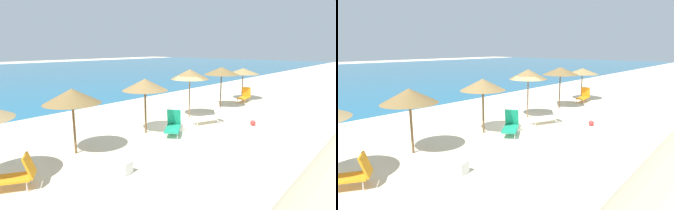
{
  "view_description": "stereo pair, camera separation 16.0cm",
  "coord_description": "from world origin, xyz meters",
  "views": [
    {
      "loc": [
        -11.41,
        -8.72,
        4.12
      ],
      "look_at": [
        -0.79,
        0.57,
        1.16
      ],
      "focal_mm": 29.39,
      "sensor_mm": 36.0,
      "label": 1
    },
    {
      "loc": [
        -11.3,
        -8.84,
        4.12
      ],
      "look_at": [
        -0.79,
        0.57,
        1.16
      ],
      "focal_mm": 29.39,
      "sensor_mm": 36.0,
      "label": 2
    }
  ],
  "objects": [
    {
      "name": "ground_plane",
      "position": [
        0.0,
        0.0,
        0.0
      ],
      "size": [
        160.0,
        160.0,
        0.0
      ],
      "primitive_type": "plane",
      "color": "beige"
    },
    {
      "name": "beach_umbrella_1",
      "position": [
        -6.07,
        0.8,
        2.3
      ],
      "size": [
        2.18,
        2.18,
        2.59
      ],
      "color": "brown",
      "rests_on": "ground_plane"
    },
    {
      "name": "beach_umbrella_2",
      "position": [
        -2.36,
        0.64,
        2.38
      ],
      "size": [
        2.18,
        2.18,
        2.66
      ],
      "color": "brown",
      "rests_on": "ground_plane"
    },
    {
      "name": "beach_umbrella_3",
      "position": [
        1.48,
        0.86,
        2.59
      ],
      "size": [
        2.23,
        2.23,
        2.88
      ],
      "color": "brown",
      "rests_on": "ground_plane"
    },
    {
      "name": "beach_umbrella_4",
      "position": [
        5.12,
        0.88,
        2.55
      ],
      "size": [
        2.41,
        2.41,
        2.81
      ],
      "color": "brown",
      "rests_on": "ground_plane"
    },
    {
      "name": "beach_umbrella_5",
      "position": [
        8.79,
        1.09,
        2.29
      ],
      "size": [
        2.46,
        2.46,
        2.52
      ],
      "color": "brown",
      "rests_on": "ground_plane"
    },
    {
      "name": "lounge_chair_0",
      "position": [
        8.27,
        0.6,
        0.45
      ],
      "size": [
        1.41,
        0.82,
        1.09
      ],
      "rotation": [
        0.0,
        0.0,
        1.7
      ],
      "color": "orange",
      "rests_on": "ground_plane"
    },
    {
      "name": "lounge_chair_1",
      "position": [
        -8.81,
        -0.38,
        0.45
      ],
      "size": [
        1.64,
        1.37,
        1.04
      ],
      "rotation": [
        0.0,
        0.0,
        1.01
      ],
      "color": "orange",
      "rests_on": "ground_plane"
    },
    {
      "name": "lounge_chair_2",
      "position": [
        1.16,
        -0.75,
        0.47
      ],
      "size": [
        1.79,
        1.18,
        1.21
      ],
      "rotation": [
        0.0,
        0.0,
        1.18
      ],
      "color": "white",
      "rests_on": "ground_plane"
    },
    {
      "name": "lounge_chair_3",
      "position": [
        -1.65,
        -0.51,
        0.47
      ],
      "size": [
        1.58,
        1.36,
        1.15
      ],
      "rotation": [
        0.0,
        0.0,
        2.16
      ],
      "color": "#199972",
      "rests_on": "ground_plane"
    },
    {
      "name": "beach_ball",
      "position": [
        2.32,
        -2.78,
        0.15
      ],
      "size": [
        0.29,
        0.29,
        0.29
      ],
      "primitive_type": "sphere",
      "color": "red",
      "rests_on": "ground_plane"
    },
    {
      "name": "cooler_box",
      "position": [
        -5.98,
        -2.01,
        0.21
      ],
      "size": [
        0.5,
        0.54,
        0.42
      ],
      "primitive_type": "cube",
      "rotation": [
        0.0,
        0.0,
        1.78
      ],
      "color": "white",
      "rests_on": "ground_plane"
    }
  ]
}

